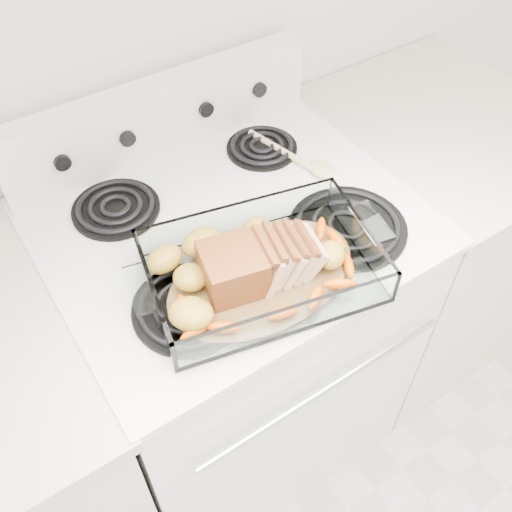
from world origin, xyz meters
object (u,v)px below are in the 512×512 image
electric_range (235,337)px  pork_roast (252,267)px  baking_dish (262,272)px  counter_right (413,242)px

electric_range → pork_roast: size_ratio=4.91×
pork_roast → baking_dish: bearing=8.1°
counter_right → baking_dish: 0.88m
counter_right → pork_roast: (-0.73, -0.18, 0.53)m
electric_range → pork_roast: electric_range is taller
electric_range → baking_dish: bearing=-102.3°
baking_dish → pork_roast: bearing=-167.4°
counter_right → electric_range: bearing=179.9°
baking_dish → electric_range: bearing=90.3°
electric_range → pork_roast: 0.55m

